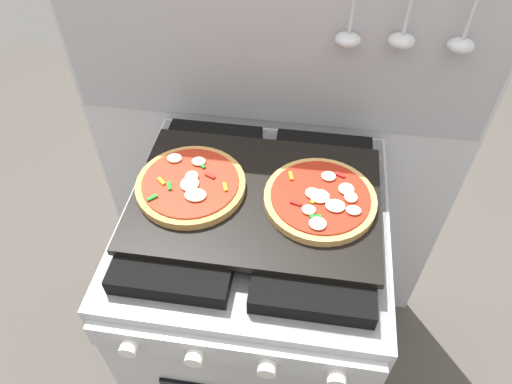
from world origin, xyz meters
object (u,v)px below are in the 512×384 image
pizza_left (191,185)px  pizza_right (321,199)px  baking_tray (256,198)px  stove (256,304)px

pizza_left → pizza_right: (0.29, -0.00, 0.00)m
baking_tray → stove: bearing=-90.0°
stove → baking_tray: size_ratio=1.67×
pizza_left → stove: bearing=-0.4°
stove → baking_tray: 0.46m
baking_tray → pizza_right: 0.14m
baking_tray → pizza_left: pizza_left is taller
stove → pizza_left: (-0.15, 0.00, 0.48)m
baking_tray → pizza_left: bearing=-179.7°
stove → pizza_left: bearing=179.6°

